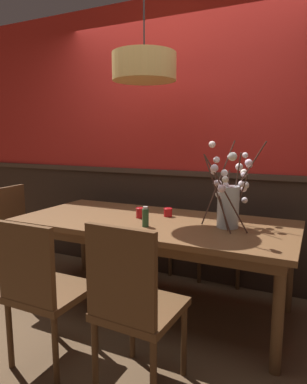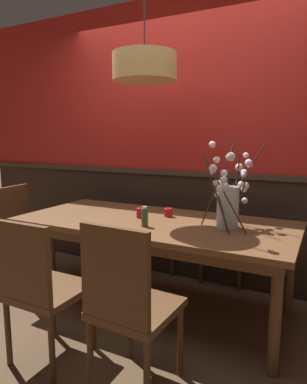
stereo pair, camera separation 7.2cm
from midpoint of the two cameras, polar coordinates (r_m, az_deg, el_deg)
The scene contains 13 objects.
ground_plane at distance 3.01m, azimuth 0.72°, elevation -18.54°, with size 24.00×24.00×0.00m, color brown.
back_wall at distance 3.36m, azimuth 6.60°, elevation 8.09°, with size 5.24×0.14×2.70m.
dining_table at distance 2.77m, azimuth 0.75°, elevation -6.24°, with size 2.19×1.00×0.74m.
chair_near_side_left at distance 2.24m, azimuth -17.32°, elevation -14.60°, with size 0.42×0.44×0.93m.
chair_head_west_end at distance 3.71m, azimuth -20.55°, elevation -5.31°, with size 0.42×0.46×0.91m.
chair_near_side_right at distance 1.90m, azimuth -3.04°, elevation -17.75°, with size 0.44×0.46×0.97m.
chair_far_side_left at distance 3.72m, azimuth 2.29°, elevation -4.48°, with size 0.46×0.42×0.91m.
chair_far_side_right at distance 3.50m, azimuth 12.74°, elevation -5.50°, with size 0.44×0.44×0.94m.
vase_with_blossoms at distance 2.54m, azimuth 13.08°, elevation -1.35°, with size 0.44×0.62×0.63m.
candle_holder_nearer_center at distance 2.82m, azimuth -1.46°, elevation -3.44°, with size 0.07×0.07×0.08m.
candle_holder_nearer_edge at distance 2.87m, azimuth 3.21°, elevation -3.38°, with size 0.07×0.07×0.07m.
condiment_bottle at distance 2.54m, azimuth -0.65°, elevation -4.17°, with size 0.05×0.05×0.15m.
pendant_lamp at distance 2.82m, azimuth -0.71°, elevation 20.01°, with size 0.50×0.50×0.87m.
Camera 2 is at (1.22, -2.37, 1.40)m, focal length 32.13 mm.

